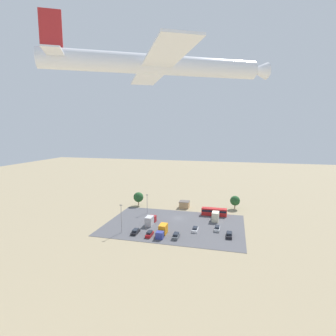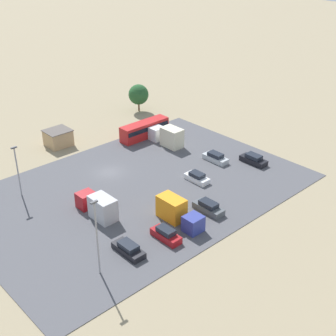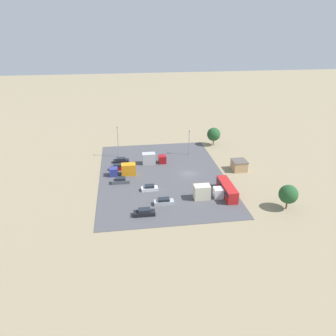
# 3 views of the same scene
# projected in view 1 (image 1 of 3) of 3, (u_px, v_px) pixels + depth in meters

# --- Properties ---
(ground_plane) EXTENTS (400.00, 400.00, 0.00)m
(ground_plane) POSITION_uv_depth(u_px,v_px,m) (178.00, 218.00, 104.26)
(ground_plane) COLOR gray
(parking_lot_surface) EXTENTS (50.44, 34.48, 0.08)m
(parking_lot_surface) POSITION_uv_depth(u_px,v_px,m) (174.00, 225.00, 97.01)
(parking_lot_surface) COLOR #4C4C51
(parking_lot_surface) RESTS_ON ground
(shed_building) EXTENTS (4.49, 4.12, 3.00)m
(shed_building) POSITION_uv_depth(u_px,v_px,m) (184.00, 204.00, 118.58)
(shed_building) COLOR tan
(shed_building) RESTS_ON ground
(bus) EXTENTS (10.19, 2.60, 3.01)m
(bus) POSITION_uv_depth(u_px,v_px,m) (214.00, 212.00, 107.45)
(bus) COLOR red
(bus) RESTS_ON ground
(parked_car_0) EXTENTS (1.82, 4.20, 1.44)m
(parked_car_0) POSITION_uv_depth(u_px,v_px,m) (195.00, 229.00, 90.81)
(parked_car_0) COLOR silver
(parked_car_0) RESTS_ON ground
(parked_car_1) EXTENTS (1.70, 4.43, 1.65)m
(parked_car_1) POSITION_uv_depth(u_px,v_px,m) (149.00, 234.00, 86.54)
(parked_car_1) COLOR maroon
(parked_car_1) RESTS_ON ground
(parked_car_2) EXTENTS (1.91, 4.76, 1.58)m
(parked_car_2) POSITION_uv_depth(u_px,v_px,m) (229.00, 235.00, 85.87)
(parked_car_2) COLOR black
(parked_car_2) RESTS_ON ground
(parked_car_3) EXTENTS (1.80, 4.67, 1.52)m
(parked_car_3) POSITION_uv_depth(u_px,v_px,m) (217.00, 228.00, 91.62)
(parked_car_3) COLOR #ADB2B7
(parked_car_3) RESTS_ON ground
(parked_car_4) EXTENTS (1.84, 4.75, 1.59)m
(parked_car_4) POSITION_uv_depth(u_px,v_px,m) (176.00, 236.00, 85.08)
(parked_car_4) COLOR #4C5156
(parked_car_4) RESTS_ON ground
(parked_car_5) EXTENTS (1.88, 4.70, 1.41)m
(parked_car_5) POSITION_uv_depth(u_px,v_px,m) (135.00, 232.00, 88.84)
(parked_car_5) COLOR black
(parked_car_5) RESTS_ON ground
(parked_truck_0) EXTENTS (2.47, 7.16, 3.31)m
(parked_truck_0) POSITION_uv_depth(u_px,v_px,m) (150.00, 220.00, 97.28)
(parked_truck_0) COLOR maroon
(parked_truck_0) RESTS_ON ground
(parked_truck_1) EXTENTS (2.54, 7.20, 3.52)m
(parked_truck_1) POSITION_uv_depth(u_px,v_px,m) (216.00, 216.00, 102.00)
(parked_truck_1) COLOR silver
(parked_truck_1) RESTS_ON ground
(parked_truck_2) EXTENTS (2.39, 7.28, 3.24)m
(parked_truck_2) POSITION_uv_depth(u_px,v_px,m) (162.00, 231.00, 87.29)
(parked_truck_2) COLOR navy
(parked_truck_2) RESTS_ON ground
(tree_near_shed) EXTENTS (4.33, 4.33, 5.93)m
(tree_near_shed) POSITION_uv_depth(u_px,v_px,m) (235.00, 201.00, 116.32)
(tree_near_shed) COLOR brown
(tree_near_shed) RESTS_ON ground
(tree_apron_mid) EXTENTS (4.59, 4.59, 6.27)m
(tree_apron_mid) POSITION_uv_depth(u_px,v_px,m) (138.00, 197.00, 121.72)
(tree_apron_mid) COLOR brown
(tree_apron_mid) RESTS_ON ground
(light_pole_lot_centre) EXTENTS (0.90, 0.28, 9.81)m
(light_pole_lot_centre) POSITION_uv_depth(u_px,v_px,m) (121.00, 218.00, 88.72)
(light_pole_lot_centre) COLOR gray
(light_pole_lot_centre) RESTS_ON ground
(light_pole_lot_edge) EXTENTS (0.90, 0.28, 8.05)m
(light_pole_lot_edge) POSITION_uv_depth(u_px,v_px,m) (147.00, 203.00, 109.93)
(light_pole_lot_edge) COLOR gray
(light_pole_lot_edge) RESTS_ON ground
(airplane) EXTENTS (39.57, 33.91, 9.37)m
(airplane) POSITION_uv_depth(u_px,v_px,m) (161.00, 65.00, 47.42)
(airplane) COLOR white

